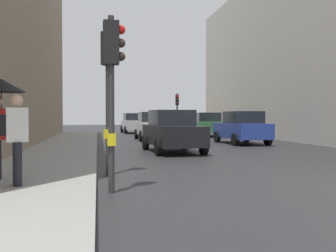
% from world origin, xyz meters
% --- Properties ---
extents(sidewalk_kerb, '(2.85, 40.00, 0.16)m').
position_xyz_m(sidewalk_kerb, '(-7.02, 6.00, 0.08)').
color(sidewalk_kerb, gray).
rests_on(sidewalk_kerb, ground).
extents(traffic_light_far_median, '(0.25, 0.43, 3.33)m').
position_xyz_m(traffic_light_far_median, '(0.76, 22.99, 2.30)').
color(traffic_light_far_median, '#2D2D2D').
rests_on(traffic_light_far_median, ground).
extents(traffic_light_near_left, '(0.44, 0.25, 3.45)m').
position_xyz_m(traffic_light_near_left, '(-5.27, -0.25, 2.38)').
color(traffic_light_near_left, '#2D2D2D').
rests_on(traffic_light_near_left, ground).
extents(traffic_light_near_right, '(0.45, 0.34, 3.75)m').
position_xyz_m(traffic_light_near_right, '(-5.27, 2.15, 2.58)').
color(traffic_light_near_right, '#2D2D2D').
rests_on(traffic_light_near_right, ground).
extents(car_blue_van, '(2.16, 4.27, 1.76)m').
position_xyz_m(car_blue_van, '(2.14, 12.26, 0.88)').
color(car_blue_van, navy).
rests_on(car_blue_van, ground).
extents(car_dark_suv, '(2.23, 4.30, 1.76)m').
position_xyz_m(car_dark_suv, '(-2.48, 8.13, 0.88)').
color(car_dark_suv, black).
rests_on(car_dark_suv, ground).
extents(car_white_compact, '(2.05, 4.22, 1.76)m').
position_xyz_m(car_white_compact, '(-2.12, 16.58, 0.88)').
color(car_white_compact, silver).
rests_on(car_white_compact, ground).
extents(car_green_estate, '(2.28, 4.33, 1.76)m').
position_xyz_m(car_green_estate, '(2.44, 20.13, 0.88)').
color(car_green_estate, '#2D6038').
rests_on(car_green_estate, ground).
extents(car_yellow_taxi, '(2.23, 4.30, 1.76)m').
position_xyz_m(car_yellow_taxi, '(2.83, 27.89, 0.88)').
color(car_yellow_taxi, yellow).
rests_on(car_yellow_taxi, ground).
extents(car_silver_hatchback, '(2.21, 4.30, 1.76)m').
position_xyz_m(car_silver_hatchback, '(-2.38, 26.92, 0.88)').
color(car_silver_hatchback, '#BCBCC1').
rests_on(car_silver_hatchback, ground).
extents(pedestrian_with_umbrella, '(1.00, 1.00, 2.14)m').
position_xyz_m(pedestrian_with_umbrella, '(-7.59, 0.84, 1.84)').
color(pedestrian_with_umbrella, black).
rests_on(pedestrian_with_umbrella, sidewalk_kerb).
extents(pedestrian_with_black_backpack, '(0.65, 0.41, 1.77)m').
position_xyz_m(pedestrian_with_black_backpack, '(-7.14, -0.00, 1.16)').
color(pedestrian_with_black_backpack, black).
rests_on(pedestrian_with_black_backpack, sidewalk_kerb).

